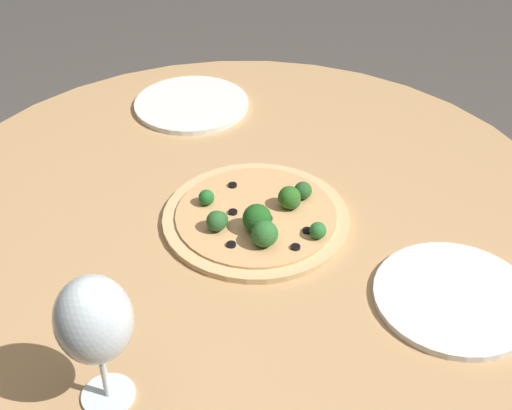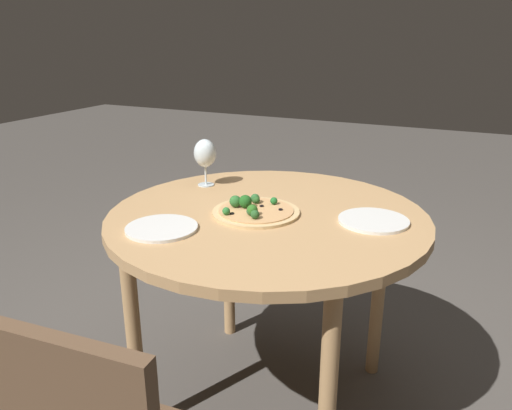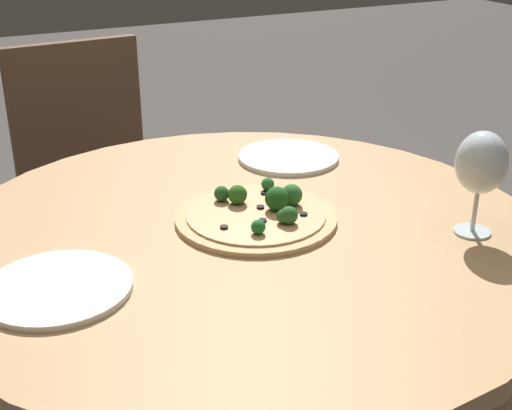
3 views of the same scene
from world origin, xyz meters
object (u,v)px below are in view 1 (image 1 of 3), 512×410
(plate_near, at_px, (455,297))
(plate_far, at_px, (192,104))
(pizza, at_px, (258,217))
(wine_glass, at_px, (94,322))

(plate_near, height_order, plate_far, same)
(pizza, height_order, plate_near, pizza)
(pizza, distance_m, wine_glass, 0.39)
(pizza, relative_size, plate_far, 1.30)
(pizza, xyz_separation_m, plate_near, (0.25, -0.19, -0.01))
(wine_glass, height_order, plate_far, wine_glass)
(pizza, bearing_deg, plate_near, -38.24)
(pizza, distance_m, plate_near, 0.31)
(pizza, relative_size, wine_glass, 1.58)
(pizza, bearing_deg, plate_far, 103.36)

